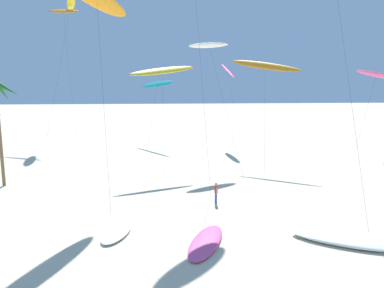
{
  "coord_description": "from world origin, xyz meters",
  "views": [
    {
      "loc": [
        0.07,
        -5.43,
        9.65
      ],
      "look_at": [
        1.86,
        18.36,
        5.54
      ],
      "focal_mm": 34.59,
      "sensor_mm": 36.0,
      "label": 1
    }
  ],
  "objects_px": {
    "flying_kite_3": "(157,84)",
    "flying_kite_11": "(376,75)",
    "flying_kite_10": "(209,45)",
    "grounded_kite_2": "(206,242)",
    "grounded_kite_3": "(345,240)",
    "flying_kite_7": "(163,71)",
    "flying_kite_5": "(71,3)",
    "grounded_kite_1": "(116,233)",
    "person_near_left": "(216,192)",
    "flying_kite_0": "(227,70)",
    "flying_kite_1": "(265,66)",
    "flying_kite_8": "(63,11)"
  },
  "relations": [
    {
      "from": "flying_kite_1",
      "to": "grounded_kite_1",
      "type": "distance_m",
      "value": 28.23
    },
    {
      "from": "flying_kite_5",
      "to": "flying_kite_11",
      "type": "distance_m",
      "value": 46.91
    },
    {
      "from": "flying_kite_7",
      "to": "flying_kite_8",
      "type": "height_order",
      "value": "flying_kite_8"
    },
    {
      "from": "flying_kite_10",
      "to": "grounded_kite_2",
      "type": "relative_size",
      "value": 2.6
    },
    {
      "from": "flying_kite_0",
      "to": "grounded_kite_3",
      "type": "bearing_deg",
      "value": -87.72
    },
    {
      "from": "flying_kite_5",
      "to": "flying_kite_8",
      "type": "relative_size",
      "value": 1.07
    },
    {
      "from": "flying_kite_8",
      "to": "flying_kite_5",
      "type": "bearing_deg",
      "value": -15.96
    },
    {
      "from": "flying_kite_0",
      "to": "flying_kite_1",
      "type": "height_order",
      "value": "flying_kite_0"
    },
    {
      "from": "flying_kite_0",
      "to": "flying_kite_8",
      "type": "height_order",
      "value": "flying_kite_8"
    },
    {
      "from": "flying_kite_5",
      "to": "grounded_kite_1",
      "type": "bearing_deg",
      "value": -74.3
    },
    {
      "from": "flying_kite_1",
      "to": "flying_kite_10",
      "type": "xyz_separation_m",
      "value": [
        -6.59,
        0.23,
        2.32
      ]
    },
    {
      "from": "flying_kite_5",
      "to": "grounded_kite_1",
      "type": "distance_m",
      "value": 48.05
    },
    {
      "from": "flying_kite_7",
      "to": "flying_kite_1",
      "type": "bearing_deg",
      "value": 13.18
    },
    {
      "from": "person_near_left",
      "to": "grounded_kite_1",
      "type": "bearing_deg",
      "value": -141.56
    },
    {
      "from": "flying_kite_5",
      "to": "grounded_kite_2",
      "type": "relative_size",
      "value": 4.15
    },
    {
      "from": "flying_kite_5",
      "to": "flying_kite_8",
      "type": "height_order",
      "value": "flying_kite_5"
    },
    {
      "from": "flying_kite_3",
      "to": "flying_kite_1",
      "type": "bearing_deg",
      "value": -46.83
    },
    {
      "from": "flying_kite_1",
      "to": "person_near_left",
      "type": "distance_m",
      "value": 20.26
    },
    {
      "from": "flying_kite_5",
      "to": "grounded_kite_3",
      "type": "xyz_separation_m",
      "value": [
        25.41,
        -43.53,
        -21.62
      ]
    },
    {
      "from": "flying_kite_0",
      "to": "grounded_kite_2",
      "type": "bearing_deg",
      "value": -101.56
    },
    {
      "from": "flying_kite_0",
      "to": "flying_kite_5",
      "type": "relative_size",
      "value": 0.55
    },
    {
      "from": "grounded_kite_3",
      "to": "flying_kite_7",
      "type": "bearing_deg",
      "value": 117.67
    },
    {
      "from": "flying_kite_8",
      "to": "person_near_left",
      "type": "relative_size",
      "value": 12.75
    },
    {
      "from": "grounded_kite_3",
      "to": "grounded_kite_2",
      "type": "bearing_deg",
      "value": 176.07
    },
    {
      "from": "flying_kite_11",
      "to": "flying_kite_5",
      "type": "bearing_deg",
      "value": 158.84
    },
    {
      "from": "flying_kite_3",
      "to": "grounded_kite_3",
      "type": "bearing_deg",
      "value": -72.53
    },
    {
      "from": "flying_kite_11",
      "to": "grounded_kite_3",
      "type": "height_order",
      "value": "flying_kite_11"
    },
    {
      "from": "flying_kite_8",
      "to": "flying_kite_3",
      "type": "bearing_deg",
      "value": -24.25
    },
    {
      "from": "flying_kite_7",
      "to": "grounded_kite_3",
      "type": "bearing_deg",
      "value": -62.33
    },
    {
      "from": "flying_kite_3",
      "to": "person_near_left",
      "type": "relative_size",
      "value": 6.9
    },
    {
      "from": "flying_kite_0",
      "to": "flying_kite_8",
      "type": "distance_m",
      "value": 28.78
    },
    {
      "from": "grounded_kite_1",
      "to": "grounded_kite_2",
      "type": "bearing_deg",
      "value": -17.03
    },
    {
      "from": "grounded_kite_2",
      "to": "person_near_left",
      "type": "distance_m",
      "value": 7.56
    },
    {
      "from": "flying_kite_3",
      "to": "flying_kite_10",
      "type": "xyz_separation_m",
      "value": [
        6.28,
        -13.49,
        4.58
      ]
    },
    {
      "from": "flying_kite_7",
      "to": "grounded_kite_1",
      "type": "bearing_deg",
      "value": -99.33
    },
    {
      "from": "flying_kite_5",
      "to": "flying_kite_7",
      "type": "relative_size",
      "value": 1.97
    },
    {
      "from": "flying_kite_1",
      "to": "grounded_kite_1",
      "type": "relative_size",
      "value": 3.38
    },
    {
      "from": "flying_kite_0",
      "to": "grounded_kite_2",
      "type": "xyz_separation_m",
      "value": [
        -6.94,
        -33.94,
        -10.95
      ]
    },
    {
      "from": "flying_kite_7",
      "to": "grounded_kite_1",
      "type": "height_order",
      "value": "flying_kite_7"
    },
    {
      "from": "flying_kite_10",
      "to": "grounded_kite_2",
      "type": "distance_m",
      "value": 26.88
    },
    {
      "from": "flying_kite_7",
      "to": "flying_kite_5",
      "type": "bearing_deg",
      "value": 122.51
    },
    {
      "from": "flying_kite_5",
      "to": "flying_kite_11",
      "type": "bearing_deg",
      "value": -21.16
    },
    {
      "from": "flying_kite_3",
      "to": "flying_kite_10",
      "type": "bearing_deg",
      "value": -65.05
    },
    {
      "from": "flying_kite_3",
      "to": "flying_kite_11",
      "type": "height_order",
      "value": "flying_kite_11"
    },
    {
      "from": "flying_kite_8",
      "to": "flying_kite_10",
      "type": "distance_m",
      "value": 30.34
    },
    {
      "from": "person_near_left",
      "to": "flying_kite_8",
      "type": "bearing_deg",
      "value": 119.2
    },
    {
      "from": "flying_kite_0",
      "to": "flying_kite_11",
      "type": "xyz_separation_m",
      "value": [
        18.38,
        -7.4,
        -0.69
      ]
    },
    {
      "from": "flying_kite_5",
      "to": "flying_kite_11",
      "type": "height_order",
      "value": "flying_kite_5"
    },
    {
      "from": "flying_kite_0",
      "to": "flying_kite_8",
      "type": "xyz_separation_m",
      "value": [
        -25.44,
        9.42,
        9.62
      ]
    },
    {
      "from": "grounded_kite_3",
      "to": "flying_kite_10",
      "type": "bearing_deg",
      "value": 102.89
    }
  ]
}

